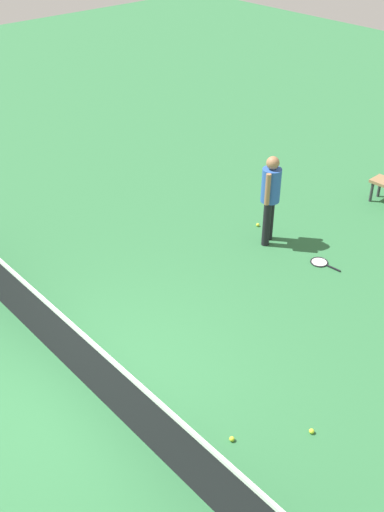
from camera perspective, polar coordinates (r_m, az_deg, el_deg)
ground_plane at (r=8.49m, az=-9.59°, el=-12.05°), size 40.00×40.00×0.00m
court_net at (r=8.15m, az=-9.92°, el=-9.57°), size 10.09×0.09×1.07m
player_near_side at (r=10.87m, az=7.35°, el=5.88°), size 0.46×0.51×1.70m
tennis_racket_near_player at (r=10.91m, az=11.94°, el=-0.61°), size 0.60×0.34×0.03m
tennis_ball_near_player at (r=7.98m, az=11.13°, el=-15.78°), size 0.07×0.07×0.07m
tennis_ball_by_net at (r=7.78m, az=3.75°, el=-16.71°), size 0.07×0.07×0.07m
tennis_ball_midcourt at (r=11.80m, az=6.17°, el=2.92°), size 0.07×0.07×0.07m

